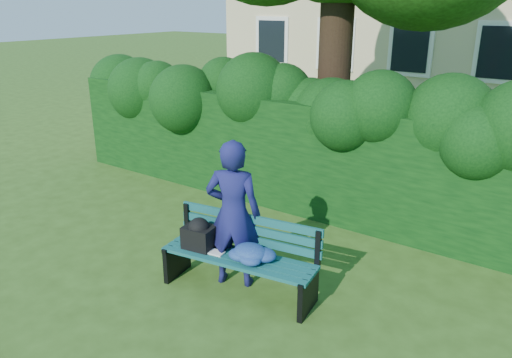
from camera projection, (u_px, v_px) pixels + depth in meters
The scene contains 4 objects.
ground at pixel (230, 257), 6.73m from camera, with size 80.00×80.00×0.00m, color #314F19.
hedge at pixel (313, 155), 8.12m from camera, with size 10.00×1.00×1.80m.
park_bench at pixel (235, 251), 5.83m from camera, with size 1.91×0.83×0.89m.
man_reading at pixel (233, 214), 5.85m from camera, with size 0.66×0.43×1.81m, color #181954.
Camera 1 is at (3.76, -4.68, 3.25)m, focal length 35.00 mm.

